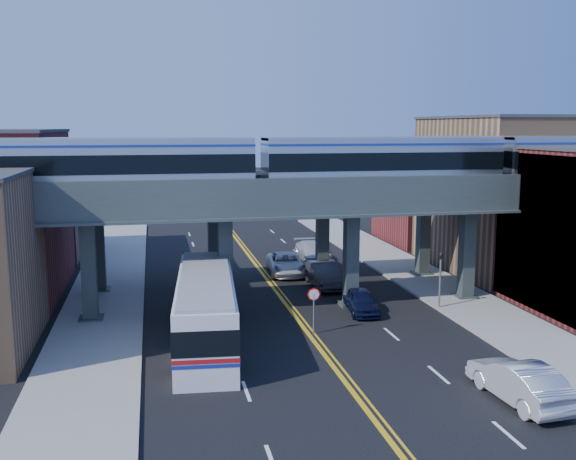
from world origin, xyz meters
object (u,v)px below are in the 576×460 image
stop_sign (314,303)px  car_parked_curb (519,381)px  car_lane_a (361,301)px  car_lane_c (286,264)px  transit_bus (206,310)px  car_lane_b (324,275)px  traffic_signal (440,274)px  car_lane_d (312,252)px  transit_train (382,161)px

stop_sign → car_parked_curb: size_ratio=0.50×
car_lane_a → car_lane_c: 11.53m
car_lane_a → car_lane_c: (-2.38, 11.28, 0.08)m
stop_sign → transit_bus: transit_bus is taller
car_lane_b → stop_sign: bearing=-107.7°
traffic_signal → transit_bus: 15.17m
car_lane_b → car_lane_d: size_ratio=0.96×
transit_train → traffic_signal: 7.92m
car_lane_b → car_lane_d: (1.37, 8.90, -0.08)m
car_lane_a → car_lane_d: car_lane_d is taller
traffic_signal → car_lane_a: bearing=175.3°
stop_sign → traffic_signal: size_ratio=0.64×
transit_bus → car_lane_d: size_ratio=2.44×
transit_train → car_lane_d: size_ratio=8.34×
traffic_signal → car_lane_c: 13.91m
transit_bus → car_lane_d: bearing=-24.3°
car_lane_b → transit_bus: bearing=-131.7°
transit_train → stop_sign: transit_train is taller
car_lane_b → car_parked_curb: car_lane_b is taller
traffic_signal → car_lane_c: bearing=122.3°
transit_train → car_parked_curb: 17.50m
transit_train → traffic_signal: size_ratio=11.36×
transit_train → car_parked_curb: size_ratio=8.77×
transit_bus → car_parked_curb: transit_bus is taller
car_lane_d → transit_bus: bearing=-119.9°
stop_sign → car_lane_a: (3.89, 3.41, -1.03)m
traffic_signal → car_parked_curb: size_ratio=0.77×
transit_train → car_lane_a: bearing=-138.1°
traffic_signal → car_parked_curb: (-2.70, -13.36, -1.43)m
car_lane_a → car_parked_curb: (2.31, -13.77, 0.15)m
traffic_signal → car_lane_c: (-7.39, 11.69, -1.50)m
stop_sign → car_lane_b: 10.67m
stop_sign → car_lane_b: (3.33, 10.10, -0.87)m
stop_sign → traffic_signal: bearing=18.6°
car_lane_b → car_lane_c: (-1.81, 4.59, -0.08)m
car_lane_b → car_lane_c: bearing=112.1°
transit_bus → car_lane_c: 16.59m
car_lane_d → car_parked_curb: 29.40m
car_lane_c → car_parked_curb: bearing=-74.6°
car_parked_curb → transit_bus: bearing=-44.2°
transit_train → stop_sign: bearing=-138.6°
transit_bus → car_lane_a: (9.83, 3.51, -1.05)m
stop_sign → car_lane_b: stop_sign is taller
car_lane_b → car_lane_a: bearing=-84.7°
car_lane_c → traffic_signal: bearing=-53.0°
stop_sign → car_lane_c: size_ratio=0.45×
transit_bus → car_lane_c: size_ratio=2.36×
car_lane_b → car_lane_d: 9.01m
car_lane_d → car_lane_b: bearing=-99.6°
traffic_signal → transit_bus: bearing=-168.2°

